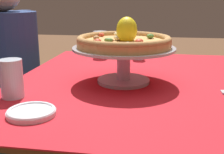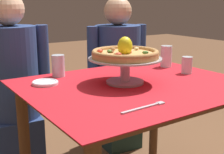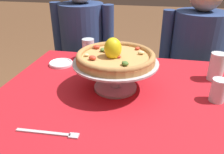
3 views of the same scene
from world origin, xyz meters
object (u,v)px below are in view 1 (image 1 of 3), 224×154
object	(u,v)px
water_glass_back_right	(100,46)
diner_right	(10,83)
pizza_stand	(124,59)
pizza	(124,40)
side_plate	(31,112)
water_glass_back_left	(12,80)
water_glass_side_right	(138,51)

from	to	relation	value
water_glass_back_right	diner_right	size ratio (longest dim) A/B	0.11
pizza_stand	pizza	size ratio (longest dim) A/B	1.10
side_plate	diner_right	bearing A→B (deg)	32.26
water_glass_back_right	water_glass_back_left	size ratio (longest dim) A/B	1.12
water_glass_back_left	diner_right	xyz separation A→B (m)	(0.66, 0.38, -0.22)
pizza_stand	water_glass_side_right	bearing A→B (deg)	-3.04
pizza_stand	water_glass_side_right	xyz separation A→B (m)	(0.42, -0.02, -0.05)
pizza	pizza_stand	bearing A→B (deg)	29.56
pizza_stand	side_plate	distance (m)	0.41
side_plate	diner_right	world-z (taller)	diner_right
pizza_stand	water_glass_back_right	world-z (taller)	water_glass_back_right
water_glass_back_right	water_glass_back_left	bearing A→B (deg)	168.19
pizza_stand	water_glass_side_right	world-z (taller)	pizza_stand
pizza_stand	water_glass_back_left	bearing A→B (deg)	124.42
side_plate	water_glass_back_left	bearing A→B (deg)	42.74
pizza	side_plate	size ratio (longest dim) A/B	2.57
water_glass_side_right	side_plate	world-z (taller)	water_glass_side_right
water_glass_back_right	water_glass_side_right	bearing A→B (deg)	-98.52
side_plate	pizza	bearing A→B (deg)	-30.50
water_glass_side_right	side_plate	xyz separation A→B (m)	(-0.77, 0.22, -0.03)
water_glass_side_right	water_glass_back_right	bearing A→B (deg)	81.48
pizza_stand	diner_right	bearing A→B (deg)	57.54
water_glass_back_left	side_plate	world-z (taller)	water_glass_back_left
pizza_stand	diner_right	xyz separation A→B (m)	(0.45, 0.70, -0.26)
pizza_stand	pizza	xyz separation A→B (m)	(-0.00, -0.00, 0.07)
pizza_stand	water_glass_back_right	bearing A→B (deg)	21.49
pizza_stand	side_plate	bearing A→B (deg)	149.66
side_plate	diner_right	distance (m)	0.95
pizza	water_glass_back_left	size ratio (longest dim) A/B	2.79
water_glass_back_left	diner_right	distance (m)	0.80
water_glass_back_left	water_glass_side_right	xyz separation A→B (m)	(0.64, -0.34, -0.01)
water_glass_back_left	side_plate	distance (m)	0.18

